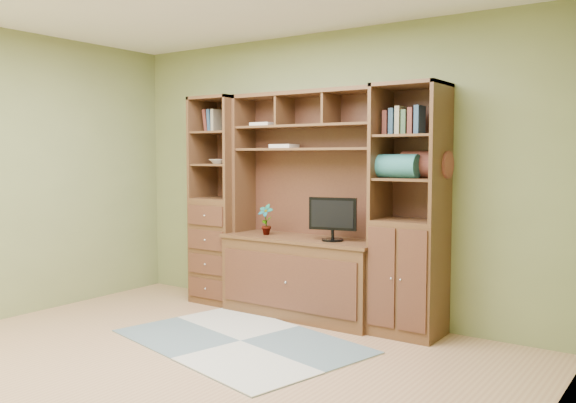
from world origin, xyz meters
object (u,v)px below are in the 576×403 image
Objects in this scene: center_hutch at (302,205)px; monitor at (333,211)px; left_tower at (221,200)px; right_tower at (409,211)px.

center_hutch reaches higher than monitor.
left_tower and right_tower have the same top height.
left_tower reaches higher than monitor.
monitor is at bearing -5.79° from center_hutch.
center_hutch is at bearing -2.29° from left_tower.
left_tower is at bearing 177.71° from center_hutch.
center_hutch is 1.00× the size of left_tower.
left_tower is at bearing 163.13° from monitor.
right_tower is at bearing 0.00° from left_tower.
right_tower is 0.68m from monitor.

